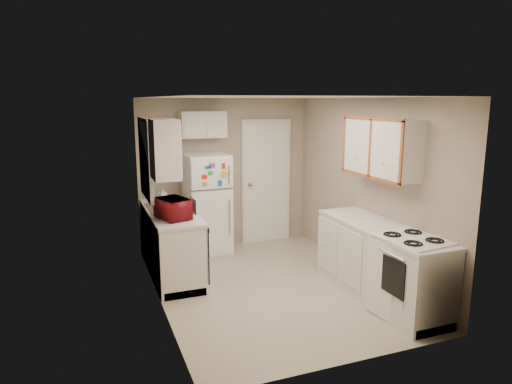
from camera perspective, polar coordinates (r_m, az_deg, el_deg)
name	(u,v)px	position (r m, az deg, el deg)	size (l,w,h in m)	color
floor	(270,286)	(6.04, 1.73, -11.65)	(3.80, 3.80, 0.00)	beige
ceiling	(271,97)	(5.56, 1.88, 11.76)	(3.80, 3.80, 0.00)	white
wall_left	(157,204)	(5.31, -12.28, -1.53)	(3.80, 3.80, 0.00)	tan
wall_right	(366,188)	(6.34, 13.55, 0.50)	(3.80, 3.80, 0.00)	tan
wall_back	(225,173)	(7.44, -3.85, 2.37)	(2.80, 2.80, 0.00)	tan
wall_front	(355,238)	(4.05, 12.25, -5.59)	(2.80, 2.80, 0.00)	tan
left_counter	(171,242)	(6.41, -10.58, -6.18)	(0.60, 1.80, 0.90)	silver
dishwasher	(202,250)	(5.90, -6.73, -7.22)	(0.03, 0.58, 0.72)	black
sink	(168,211)	(6.45, -10.95, -2.31)	(0.54, 0.74, 0.16)	gray
microwave	(173,207)	(5.82, -10.31, -1.85)	(0.26, 0.46, 0.31)	maroon
soap_bottle	(163,195)	(6.81, -11.59, -0.40)	(0.10, 0.10, 0.21)	silver
window_blinds	(146,159)	(6.28, -13.55, 4.08)	(0.10, 0.98, 1.08)	silver
upper_cabinet_left	(165,149)	(5.45, -11.34, 5.23)	(0.30, 0.45, 0.70)	silver
refrigerator	(207,205)	(7.09, -6.15, -1.56)	(0.64, 0.63, 1.56)	white
cabinet_over_fridge	(203,124)	(7.11, -6.69, 8.38)	(0.70, 0.30, 0.40)	silver
interior_door	(266,182)	(7.67, 1.27, 1.29)	(0.86, 0.06, 2.08)	white
right_counter	(380,263)	(5.74, 15.23, -8.50)	(0.60, 2.00, 0.90)	silver
stove	(410,279)	(5.34, 18.70, -10.30)	(0.59, 0.73, 0.89)	white
upper_cabinet_right	(381,148)	(5.77, 15.39, 5.38)	(0.30, 1.20, 0.70)	silver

